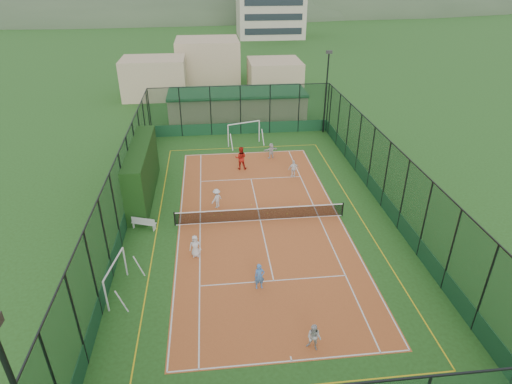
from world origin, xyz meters
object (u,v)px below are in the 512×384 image
(floodlight_ne, at_px, (326,93))
(child_near_mid, at_px, (259,276))
(child_far_left, at_px, (217,198))
(child_near_right, at_px, (314,338))
(clubhouse, at_px, (237,105))
(futsal_goal_near, at_px, (116,278))
(child_near_left, at_px, (195,246))
(white_bench, at_px, (144,223))
(futsal_goal_far, at_px, (244,134))
(child_far_right, at_px, (294,169))
(coach, at_px, (241,158))
(child_far_back, at_px, (271,151))

(floodlight_ne, height_order, child_near_mid, floodlight_ne)
(child_far_left, bearing_deg, child_near_right, 62.88)
(clubhouse, xyz_separation_m, futsal_goal_near, (-8.45, -28.38, -0.63))
(child_near_right, bearing_deg, child_far_left, 139.88)
(clubhouse, bearing_deg, floodlight_ne, -32.12)
(child_near_left, xyz_separation_m, child_far_left, (1.45, 5.71, 0.02))
(white_bench, xyz_separation_m, child_near_right, (8.91, -11.13, 0.25))
(white_bench, distance_m, futsal_goal_far, 16.35)
(child_near_right, distance_m, child_far_right, 17.88)
(child_near_mid, distance_m, child_far_left, 9.21)
(child_far_left, height_order, child_far_right, child_far_right)
(child_far_right, relative_size, coach, 0.75)
(child_far_back, bearing_deg, futsal_goal_far, -73.91)
(floodlight_ne, xyz_separation_m, futsal_goal_far, (-8.51, -2.47, -3.04))
(child_near_right, xyz_separation_m, child_far_right, (2.40, 17.71, 0.04))
(child_near_mid, xyz_separation_m, child_far_back, (3.09, 17.37, -0.06))
(child_near_mid, bearing_deg, child_near_left, 130.47)
(child_near_mid, xyz_separation_m, child_far_right, (4.37, 13.28, -0.02))
(futsal_goal_near, xyz_separation_m, child_far_back, (10.68, 16.88, -0.23))
(futsal_goal_far, height_order, child_near_right, futsal_goal_far)
(white_bench, distance_m, child_near_mid, 9.64)
(clubhouse, height_order, child_near_mid, clubhouse)
(child_near_right, bearing_deg, clubhouse, 125.14)
(coach, bearing_deg, white_bench, 57.72)
(child_near_mid, bearing_deg, child_far_back, 73.52)
(child_far_back, bearing_deg, floodlight_ne, -150.70)
(futsal_goal_near, distance_m, child_far_left, 10.14)
(white_bench, bearing_deg, futsal_goal_far, 80.83)
(child_far_left, height_order, coach, coach)
(futsal_goal_far, relative_size, child_near_mid, 2.18)
(white_bench, distance_m, child_near_right, 14.25)
(child_near_right, height_order, child_far_back, child_far_back)
(child_near_mid, relative_size, coach, 0.77)
(floodlight_ne, bearing_deg, child_near_right, -105.03)
(child_far_right, bearing_deg, child_near_mid, 62.42)
(futsal_goal_near, bearing_deg, child_near_mid, -83.62)
(futsal_goal_near, relative_size, child_far_right, 1.97)
(white_bench, height_order, child_near_left, child_near_left)
(clubhouse, bearing_deg, white_bench, -109.37)
(child_near_left, xyz_separation_m, coach, (3.68, 12.10, 0.29))
(child_far_back, xyz_separation_m, coach, (-2.90, -2.00, 0.29))
(futsal_goal_near, xyz_separation_m, coach, (7.79, 14.87, 0.06))
(floodlight_ne, relative_size, child_far_right, 5.53)
(child_far_back, distance_m, coach, 3.53)
(futsal_goal_near, xyz_separation_m, futsal_goal_far, (8.54, 20.51, 0.14))
(child_near_left, distance_m, child_far_left, 5.89)
(futsal_goal_near, height_order, child_far_right, futsal_goal_near)
(white_bench, distance_m, child_far_left, 5.41)
(futsal_goal_near, height_order, futsal_goal_far, futsal_goal_far)
(futsal_goal_near, distance_m, child_near_mid, 7.61)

